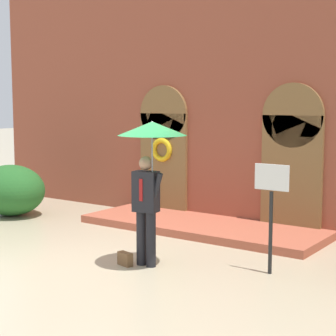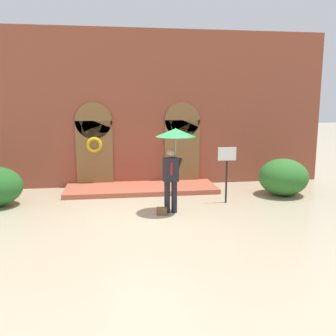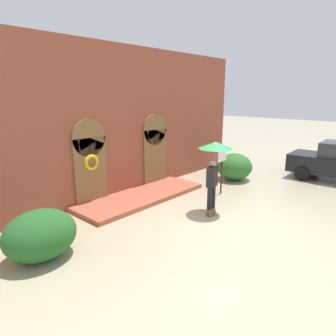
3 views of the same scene
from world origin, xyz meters
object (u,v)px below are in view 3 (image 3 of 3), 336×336
shrub_right (234,167)px  sign_post (222,165)px  shrub_left (40,235)px  person_with_umbrella (215,156)px  handbag (211,213)px

shrub_right → sign_post: bearing=-163.0°
shrub_left → shrub_right: bearing=0.1°
shrub_right → shrub_left: bearing=-179.9°
person_with_umbrella → handbag: 1.85m
person_with_umbrella → sign_post: (1.74, 0.77, -0.75)m
person_with_umbrella → handbag: person_with_umbrella is taller
shrub_left → handbag: bearing=-18.5°
sign_post → shrub_left: bearing=174.7°
sign_post → shrub_right: (2.17, 0.66, -0.56)m
shrub_left → shrub_right: 9.12m
sign_post → shrub_right: size_ratio=1.06×
person_with_umbrella → sign_post: 2.05m
person_with_umbrella → shrub_right: bearing=20.2°
handbag → person_with_umbrella: bearing=41.4°
person_with_umbrella → sign_post: size_ratio=1.37×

